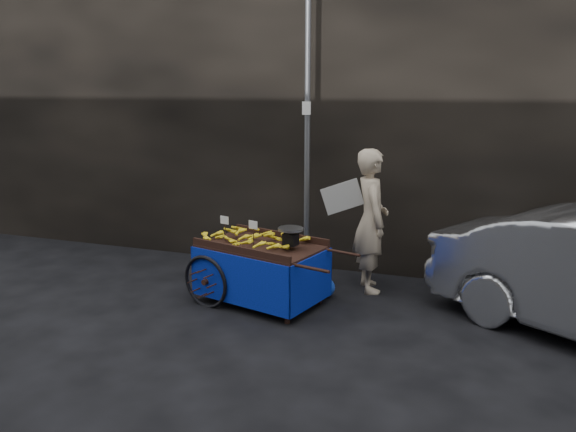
% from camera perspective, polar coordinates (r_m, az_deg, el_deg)
% --- Properties ---
extents(ground, '(80.00, 80.00, 0.00)m').
position_cam_1_polar(ground, '(7.30, -3.46, -8.62)').
color(ground, black).
rests_on(ground, ground).
extents(building_wall, '(13.50, 2.00, 5.00)m').
position_cam_1_polar(building_wall, '(9.15, 5.01, 11.76)').
color(building_wall, black).
rests_on(building_wall, ground).
extents(street_pole, '(0.12, 0.10, 4.00)m').
position_cam_1_polar(street_pole, '(7.94, 1.97, 8.07)').
color(street_pole, slate).
rests_on(street_pole, ground).
extents(banana_cart, '(2.20, 1.39, 1.11)m').
position_cam_1_polar(banana_cart, '(7.07, -3.04, -3.50)').
color(banana_cart, black).
rests_on(banana_cart, ground).
extents(vendor, '(0.99, 0.82, 1.91)m').
position_cam_1_polar(vendor, '(7.51, 8.42, -0.46)').
color(vendor, tan).
rests_on(vendor, ground).
extents(plastic_bag, '(0.30, 0.24, 0.27)m').
position_cam_1_polar(plastic_bag, '(7.39, 3.63, -7.22)').
color(plastic_bag, blue).
rests_on(plastic_bag, ground).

